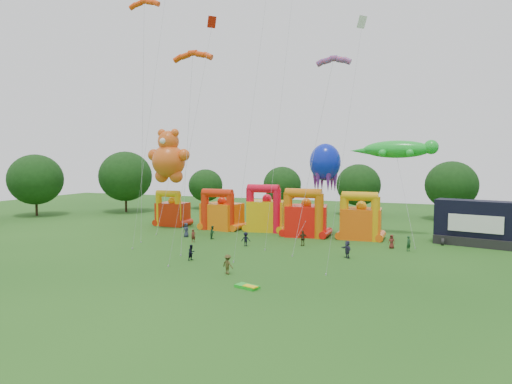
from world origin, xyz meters
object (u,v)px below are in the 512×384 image
(bouncy_castle_2, at_px, (266,213))
(stage_trailer, at_px, (474,223))
(spectator_4, at_px, (303,238))
(gecko_kite, at_px, (403,188))
(octopus_kite, at_px, (319,187))
(bouncy_castle_0, at_px, (172,212))
(spectator_0, at_px, (186,230))
(teddy_bear_kite, at_px, (167,169))

(bouncy_castle_2, relative_size, stage_trailer, 0.74)
(spectator_4, bearing_deg, gecko_kite, -178.23)
(octopus_kite, bearing_deg, bouncy_castle_0, 175.35)
(gecko_kite, xyz_separation_m, octopus_kite, (-10.87, -1.57, 0.09))
(bouncy_castle_2, bearing_deg, octopus_kite, -15.41)
(gecko_kite, bearing_deg, bouncy_castle_0, 179.35)
(stage_trailer, height_order, octopus_kite, octopus_kite)
(spectator_0, bearing_deg, bouncy_castle_0, 145.50)
(gecko_kite, height_order, spectator_0, gecko_kite)
(bouncy_castle_2, relative_size, spectator_4, 3.67)
(stage_trailer, bearing_deg, bouncy_castle_2, 177.63)
(teddy_bear_kite, xyz_separation_m, spectator_4, (22.29, -5.14, -8.08))
(gecko_kite, bearing_deg, spectator_4, -142.45)
(spectator_0, height_order, spectator_4, spectator_0)
(bouncy_castle_0, relative_size, gecko_kite, 0.43)
(gecko_kite, relative_size, spectator_4, 7.01)
(bouncy_castle_0, height_order, octopus_kite, octopus_kite)
(bouncy_castle_2, bearing_deg, gecko_kite, -2.18)
(bouncy_castle_2, bearing_deg, bouncy_castle_0, -178.79)
(stage_trailer, bearing_deg, bouncy_castle_0, 178.93)
(spectator_0, bearing_deg, teddy_bear_kite, 155.29)
(teddy_bear_kite, bearing_deg, spectator_0, -39.17)
(bouncy_castle_2, xyz_separation_m, spectator_0, (-8.40, -8.85, -1.66))
(stage_trailer, xyz_separation_m, teddy_bear_kite, (-41.81, -2.98, 6.33))
(bouncy_castle_0, bearing_deg, octopus_kite, -4.65)
(spectator_0, bearing_deg, octopus_kite, 35.82)
(gecko_kite, height_order, octopus_kite, gecko_kite)
(stage_trailer, bearing_deg, spectator_0, -167.93)
(gecko_kite, bearing_deg, stage_trailer, -2.81)
(bouncy_castle_2, relative_size, gecko_kite, 0.52)
(gecko_kite, distance_m, octopus_kite, 10.98)
(bouncy_castle_2, distance_m, spectator_0, 12.31)
(spectator_4, bearing_deg, spectator_0, -37.25)
(bouncy_castle_2, xyz_separation_m, gecko_kite, (19.21, -0.73, 4.16))
(bouncy_castle_0, bearing_deg, spectator_4, -20.49)
(bouncy_castle_2, distance_m, stage_trailer, 27.64)
(octopus_kite, bearing_deg, teddy_bear_kite, -175.36)
(gecko_kite, bearing_deg, octopus_kite, -171.80)
(bouncy_castle_2, height_order, spectator_4, bouncy_castle_2)
(teddy_bear_kite, bearing_deg, spectator_4, -12.99)
(bouncy_castle_0, relative_size, spectator_4, 3.01)
(bouncy_castle_0, height_order, spectator_4, bouncy_castle_0)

